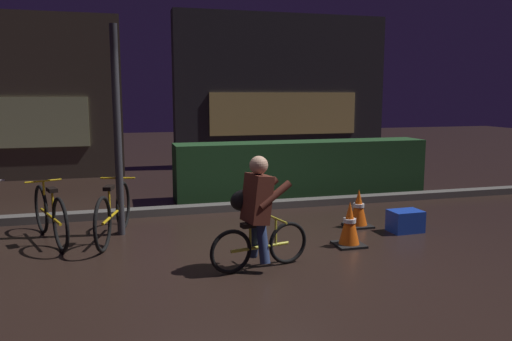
{
  "coord_description": "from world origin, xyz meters",
  "views": [
    {
      "loc": [
        -1.54,
        -5.69,
        1.89
      ],
      "look_at": [
        0.2,
        0.6,
        0.9
      ],
      "focal_mm": 35.26,
      "sensor_mm": 36.0,
      "label": 1
    }
  ],
  "objects": [
    {
      "name": "storefront_right",
      "position": [
        2.73,
        7.2,
        1.98
      ],
      "size": [
        5.74,
        0.54,
        3.97
      ],
      "color": "#262328",
      "rests_on": "ground"
    },
    {
      "name": "street_post",
      "position": [
        -1.54,
        1.2,
        1.4
      ],
      "size": [
        0.1,
        0.1,
        2.79
      ],
      "primitive_type": "cylinder",
      "color": "#2D2D33",
      "rests_on": "ground"
    },
    {
      "name": "hedge_row",
      "position": [
        1.8,
        3.1,
        0.51
      ],
      "size": [
        4.8,
        0.7,
        1.02
      ],
      "primitive_type": "cube",
      "color": "#214723",
      "rests_on": "ground"
    },
    {
      "name": "traffic_cone_near",
      "position": [
        1.22,
        -0.1,
        0.27
      ],
      "size": [
        0.36,
        0.36,
        0.57
      ],
      "color": "black",
      "rests_on": "ground"
    },
    {
      "name": "parked_bike_left_mid",
      "position": [
        -2.41,
        1.09,
        0.35
      ],
      "size": [
        0.62,
        1.59,
        0.77
      ],
      "rotation": [
        0.0,
        0.0,
        1.92
      ],
      "color": "black",
      "rests_on": "ground"
    },
    {
      "name": "blue_crate",
      "position": [
        2.27,
        0.3,
        0.15
      ],
      "size": [
        0.45,
        0.33,
        0.3
      ],
      "primitive_type": "cube",
      "rotation": [
        0.0,
        0.0,
        0.03
      ],
      "color": "#193DB7",
      "rests_on": "ground"
    },
    {
      "name": "cyclist",
      "position": [
        -0.12,
        -0.58,
        0.63
      ],
      "size": [
        1.17,
        0.5,
        1.25
      ],
      "rotation": [
        0.0,
        0.0,
        0.21
      ],
      "color": "black",
      "rests_on": "ground"
    },
    {
      "name": "storefront_left",
      "position": [
        -3.89,
        6.5,
        1.82
      ],
      "size": [
        4.96,
        0.54,
        3.66
      ],
      "color": "#42382D",
      "rests_on": "ground"
    },
    {
      "name": "parked_bike_center_left",
      "position": [
        -1.63,
        0.97,
        0.36
      ],
      "size": [
        0.53,
        1.66,
        0.78
      ],
      "rotation": [
        0.0,
        0.0,
        1.32
      ],
      "color": "black",
      "rests_on": "ground"
    },
    {
      "name": "sidewalk_curb",
      "position": [
        0.0,
        2.2,
        0.06
      ],
      "size": [
        12.0,
        0.24,
        0.12
      ],
      "primitive_type": "cube",
      "color": "#56544F",
      "rests_on": "ground"
    },
    {
      "name": "ground_plane",
      "position": [
        0.0,
        0.0,
        0.0
      ],
      "size": [
        40.0,
        40.0,
        0.0
      ],
      "primitive_type": "plane",
      "color": "black"
    },
    {
      "name": "traffic_cone_far",
      "position": [
        1.76,
        0.72,
        0.26
      ],
      "size": [
        0.36,
        0.36,
        0.55
      ],
      "color": "black",
      "rests_on": "ground"
    }
  ]
}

